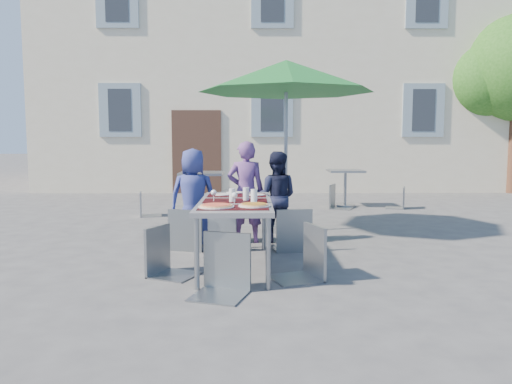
{
  "coord_description": "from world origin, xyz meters",
  "views": [
    {
      "loc": [
        -0.52,
        -5.81,
        1.43
      ],
      "look_at": [
        -0.48,
        0.61,
        0.76
      ],
      "focal_mm": 35.0,
      "sensor_mm": 36.0,
      "label": 1
    }
  ],
  "objects_px": {
    "child_1": "(246,192)",
    "child_2": "(276,197)",
    "child_0": "(193,197)",
    "chair_2": "(293,203)",
    "chair_5": "(223,227)",
    "bg_chair_r_1": "(400,185)",
    "dining_table": "(235,206)",
    "pizza_near_left": "(216,206)",
    "cafe_table_0": "(202,185)",
    "pizza_near_right": "(254,205)",
    "chair_0": "(188,203)",
    "bg_chair_r_0": "(220,187)",
    "patio_umbrella": "(286,77)",
    "cafe_table_1": "(345,181)",
    "chair_1": "(224,213)",
    "bg_chair_l_1": "(337,182)",
    "bg_chair_l_0": "(146,189)",
    "chair_4": "(306,219)",
    "chair_3": "(165,221)"
  },
  "relations": [
    {
      "from": "chair_1",
      "to": "bg_chair_r_0",
      "type": "distance_m",
      "value": 2.93
    },
    {
      "from": "chair_5",
      "to": "bg_chair_r_1",
      "type": "height_order",
      "value": "chair_5"
    },
    {
      "from": "cafe_table_0",
      "to": "bg_chair_r_1",
      "type": "distance_m",
      "value": 4.17
    },
    {
      "from": "chair_1",
      "to": "cafe_table_0",
      "type": "relative_size",
      "value": 1.0
    },
    {
      "from": "child_0",
      "to": "child_2",
      "type": "xyz_separation_m",
      "value": [
        1.13,
        0.18,
        -0.02
      ]
    },
    {
      "from": "dining_table",
      "to": "bg_chair_l_1",
      "type": "relative_size",
      "value": 1.94
    },
    {
      "from": "patio_umbrella",
      "to": "bg_chair_l_1",
      "type": "distance_m",
      "value": 3.42
    },
    {
      "from": "child_2",
      "to": "chair_3",
      "type": "distance_m",
      "value": 2.14
    },
    {
      "from": "chair_5",
      "to": "patio_umbrella",
      "type": "relative_size",
      "value": 0.4
    },
    {
      "from": "cafe_table_0",
      "to": "chair_1",
      "type": "bearing_deg",
      "value": -78.4
    },
    {
      "from": "chair_1",
      "to": "cafe_table_1",
      "type": "distance_m",
      "value": 4.85
    },
    {
      "from": "chair_2",
      "to": "bg_chair_l_1",
      "type": "distance_m",
      "value": 4.14
    },
    {
      "from": "pizza_near_right",
      "to": "child_1",
      "type": "height_order",
      "value": "child_1"
    },
    {
      "from": "chair_2",
      "to": "patio_umbrella",
      "type": "xyz_separation_m",
      "value": [
        -0.0,
        1.33,
        1.74
      ]
    },
    {
      "from": "chair_4",
      "to": "patio_umbrella",
      "type": "xyz_separation_m",
      "value": [
        -0.03,
        2.63,
        1.75
      ]
    },
    {
      "from": "child_1",
      "to": "child_0",
      "type": "bearing_deg",
      "value": 12.46
    },
    {
      "from": "child_0",
      "to": "child_1",
      "type": "distance_m",
      "value": 0.73
    },
    {
      "from": "pizza_near_left",
      "to": "bg_chair_r_1",
      "type": "xyz_separation_m",
      "value": [
        3.43,
        5.33,
        -0.27
      ]
    },
    {
      "from": "pizza_near_left",
      "to": "patio_umbrella",
      "type": "distance_m",
      "value": 3.26
    },
    {
      "from": "dining_table",
      "to": "child_2",
      "type": "distance_m",
      "value": 1.49
    },
    {
      "from": "chair_1",
      "to": "bg_chair_l_1",
      "type": "relative_size",
      "value": 0.88
    },
    {
      "from": "chair_4",
      "to": "patio_umbrella",
      "type": "relative_size",
      "value": 0.39
    },
    {
      "from": "child_1",
      "to": "bg_chair_r_0",
      "type": "relative_size",
      "value": 1.52
    },
    {
      "from": "dining_table",
      "to": "pizza_near_left",
      "type": "bearing_deg",
      "value": -107.37
    },
    {
      "from": "pizza_near_left",
      "to": "bg_chair_r_1",
      "type": "height_order",
      "value": "bg_chair_r_1"
    },
    {
      "from": "chair_0",
      "to": "patio_umbrella",
      "type": "relative_size",
      "value": 0.38
    },
    {
      "from": "dining_table",
      "to": "child_0",
      "type": "bearing_deg",
      "value": 116.73
    },
    {
      "from": "child_0",
      "to": "child_2",
      "type": "height_order",
      "value": "child_0"
    },
    {
      "from": "chair_0",
      "to": "chair_5",
      "type": "bearing_deg",
      "value": -73.13
    },
    {
      "from": "bg_chair_r_1",
      "to": "bg_chair_l_1",
      "type": "bearing_deg",
      "value": -179.51
    },
    {
      "from": "bg_chair_r_0",
      "to": "cafe_table_1",
      "type": "distance_m",
      "value": 2.91
    },
    {
      "from": "pizza_near_right",
      "to": "chair_0",
      "type": "distance_m",
      "value": 1.62
    },
    {
      "from": "chair_2",
      "to": "child_2",
      "type": "bearing_deg",
      "value": 108.0
    },
    {
      "from": "chair_2",
      "to": "patio_umbrella",
      "type": "bearing_deg",
      "value": 90.05
    },
    {
      "from": "chair_3",
      "to": "child_2",
      "type": "bearing_deg",
      "value": 54.35
    },
    {
      "from": "pizza_near_left",
      "to": "chair_5",
      "type": "bearing_deg",
      "value": -77.93
    },
    {
      "from": "child_0",
      "to": "bg_chair_r_0",
      "type": "height_order",
      "value": "child_0"
    },
    {
      "from": "pizza_near_right",
      "to": "chair_0",
      "type": "relative_size",
      "value": 0.31
    },
    {
      "from": "child_0",
      "to": "chair_5",
      "type": "relative_size",
      "value": 1.24
    },
    {
      "from": "patio_umbrella",
      "to": "bg_chair_l_0",
      "type": "height_order",
      "value": "patio_umbrella"
    },
    {
      "from": "child_1",
      "to": "child_2",
      "type": "bearing_deg",
      "value": -174.54
    },
    {
      "from": "cafe_table_0",
      "to": "pizza_near_left",
      "type": "bearing_deg",
      "value": -82.23
    },
    {
      "from": "bg_chair_r_0",
      "to": "bg_chair_l_1",
      "type": "distance_m",
      "value": 2.57
    },
    {
      "from": "chair_0",
      "to": "cafe_table_1",
      "type": "distance_m",
      "value": 5.08
    },
    {
      "from": "chair_2",
      "to": "patio_umbrella",
      "type": "distance_m",
      "value": 2.19
    },
    {
      "from": "cafe_table_0",
      "to": "dining_table",
      "type": "bearing_deg",
      "value": -78.36
    },
    {
      "from": "child_0",
      "to": "bg_chair_r_1",
      "type": "xyz_separation_m",
      "value": [
        3.87,
        3.56,
        -0.16
      ]
    },
    {
      "from": "chair_2",
      "to": "chair_5",
      "type": "bearing_deg",
      "value": -113.77
    },
    {
      "from": "chair_0",
      "to": "chair_2",
      "type": "xyz_separation_m",
      "value": [
        1.35,
        -0.06,
        0.01
      ]
    },
    {
      "from": "cafe_table_0",
      "to": "bg_chair_r_1",
      "type": "relative_size",
      "value": 0.98
    }
  ]
}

